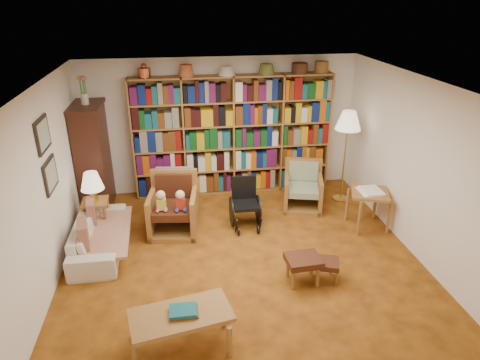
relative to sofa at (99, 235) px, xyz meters
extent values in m
plane|color=#A45B19|center=(2.05, -0.56, -0.24)|extent=(5.00, 5.00, 0.00)
plane|color=silver|center=(2.05, -0.56, 2.26)|extent=(5.00, 5.00, 0.00)
plane|color=white|center=(2.05, 1.94, 1.01)|extent=(5.00, 0.00, 5.00)
plane|color=white|center=(2.05, -3.06, 1.01)|extent=(5.00, 0.00, 5.00)
plane|color=white|center=(-0.45, -0.56, 1.01)|extent=(0.00, 5.00, 5.00)
plane|color=white|center=(4.55, -0.56, 1.01)|extent=(0.00, 5.00, 5.00)
cube|color=olive|center=(2.25, 1.78, 0.86)|extent=(3.60, 0.30, 2.20)
cube|color=#3C1810|center=(-0.21, 1.44, 0.66)|extent=(0.45, 0.90, 1.80)
cube|color=#3C1810|center=(-0.21, 1.44, 1.59)|extent=(0.50, 0.95, 0.06)
cylinder|color=beige|center=(-0.21, 1.44, 1.71)|extent=(0.12, 0.12, 0.18)
cube|color=black|center=(-0.43, -0.26, 1.66)|extent=(0.03, 0.52, 0.42)
cube|color=gray|center=(-0.42, -0.26, 1.66)|extent=(0.01, 0.44, 0.34)
cube|color=black|center=(-0.43, -0.26, 1.11)|extent=(0.03, 0.52, 0.42)
cube|color=gray|center=(-0.42, -0.26, 1.11)|extent=(0.01, 0.44, 0.34)
imported|color=beige|center=(0.00, 0.00, 0.00)|extent=(1.65, 0.65, 0.48)
cube|color=beige|center=(0.05, 0.00, 0.06)|extent=(0.85, 1.52, 0.04)
cube|color=maroon|center=(-0.13, 0.35, 0.21)|extent=(0.18, 0.39, 0.38)
cube|color=maroon|center=(-0.13, -0.35, 0.21)|extent=(0.20, 0.42, 0.40)
cube|color=olive|center=(-0.10, 0.53, 0.29)|extent=(0.41, 0.41, 0.04)
cylinder|color=olive|center=(-0.26, 0.38, 0.01)|extent=(0.05, 0.05, 0.51)
cylinder|color=olive|center=(0.06, 0.38, 0.01)|extent=(0.05, 0.05, 0.51)
cylinder|color=olive|center=(-0.26, 0.69, 0.01)|extent=(0.05, 0.05, 0.51)
cylinder|color=olive|center=(0.06, 0.69, 0.01)|extent=(0.05, 0.05, 0.51)
cylinder|color=gold|center=(-0.10, 0.53, 0.41)|extent=(0.12, 0.12, 0.20)
cone|color=#FBF0CE|center=(-0.10, 0.53, 0.65)|extent=(0.35, 0.35, 0.27)
cube|color=olive|center=(1.10, 0.37, -0.20)|extent=(0.84, 0.86, 0.08)
cube|color=olive|center=(0.76, 0.37, 0.09)|extent=(0.17, 0.78, 0.66)
cube|color=olive|center=(1.43, 0.37, 0.09)|extent=(0.17, 0.78, 0.66)
cube|color=olive|center=(1.10, 0.72, 0.22)|extent=(0.75, 0.18, 0.93)
cube|color=#492313|center=(1.10, 0.34, 0.17)|extent=(0.66, 0.72, 0.12)
cube|color=#492313|center=(1.10, 0.65, 0.44)|extent=(0.59, 0.18, 0.39)
cube|color=#B22F4A|center=(1.10, 0.76, 0.50)|extent=(0.58, 0.14, 0.41)
cube|color=olive|center=(3.36, 0.86, -0.20)|extent=(0.81, 0.83, 0.07)
cube|color=olive|center=(3.06, 0.86, 0.05)|extent=(0.24, 0.68, 0.58)
cube|color=olive|center=(3.65, 0.86, 0.05)|extent=(0.24, 0.68, 0.58)
cube|color=olive|center=(3.36, 1.16, 0.17)|extent=(0.65, 0.24, 0.82)
cube|color=#96A886|center=(3.36, 0.83, 0.12)|extent=(0.64, 0.69, 0.11)
cube|color=#96A886|center=(3.36, 1.10, 0.36)|extent=(0.52, 0.22, 0.35)
cube|color=black|center=(2.25, 0.34, 0.16)|extent=(0.40, 0.40, 0.05)
cube|color=black|center=(2.25, 0.53, 0.38)|extent=(0.40, 0.05, 0.40)
cylinder|color=black|center=(2.03, 0.43, 0.01)|extent=(0.03, 0.49, 0.49)
cylinder|color=black|center=(2.47, 0.43, 0.01)|extent=(0.03, 0.49, 0.49)
cylinder|color=black|center=(2.09, 0.09, -0.17)|extent=(0.03, 0.14, 0.14)
cylinder|color=black|center=(2.41, 0.09, -0.17)|extent=(0.03, 0.14, 0.14)
cylinder|color=gold|center=(4.15, 1.06, -0.23)|extent=(0.28, 0.28, 0.03)
cylinder|color=gold|center=(4.15, 1.06, 0.46)|extent=(0.03, 0.03, 1.41)
cone|color=#FBF0CE|center=(4.15, 1.06, 1.27)|extent=(0.44, 0.44, 0.32)
cube|color=olive|center=(4.20, 0.04, 0.37)|extent=(0.73, 0.73, 0.04)
cylinder|color=olive|center=(3.95, -0.21, 0.05)|extent=(0.05, 0.05, 0.59)
cylinder|color=olive|center=(4.45, -0.21, 0.05)|extent=(0.05, 0.05, 0.59)
cylinder|color=olive|center=(3.95, 0.29, 0.05)|extent=(0.05, 0.05, 0.59)
cylinder|color=olive|center=(4.45, 0.29, 0.05)|extent=(0.05, 0.05, 0.59)
cube|color=white|center=(4.20, 0.04, 0.40)|extent=(0.41, 0.46, 0.03)
cube|color=#492313|center=(2.75, -1.21, 0.09)|extent=(0.46, 0.40, 0.09)
cylinder|color=olive|center=(2.59, -1.34, -0.10)|extent=(0.04, 0.04, 0.29)
cylinder|color=olive|center=(2.92, -1.34, -0.10)|extent=(0.04, 0.04, 0.29)
cylinder|color=olive|center=(2.59, -1.07, -0.10)|extent=(0.04, 0.04, 0.29)
cylinder|color=olive|center=(2.92, -1.07, -0.10)|extent=(0.04, 0.04, 0.29)
cube|color=#492313|center=(3.05, -1.22, 0.03)|extent=(0.44, 0.40, 0.07)
cylinder|color=olive|center=(2.92, -1.32, -0.12)|extent=(0.04, 0.04, 0.23)
cylinder|color=olive|center=(3.18, -1.32, -0.12)|extent=(0.04, 0.04, 0.23)
cylinder|color=olive|center=(2.92, -1.11, -0.12)|extent=(0.04, 0.04, 0.23)
cylinder|color=olive|center=(3.18, -1.11, -0.12)|extent=(0.04, 0.04, 0.23)
cube|color=olive|center=(1.15, -2.09, 0.17)|extent=(1.14, 0.72, 0.05)
cylinder|color=olive|center=(0.66, -2.31, -0.05)|extent=(0.06, 0.06, 0.39)
cylinder|color=olive|center=(1.64, -2.31, -0.05)|extent=(0.06, 0.06, 0.39)
cylinder|color=olive|center=(0.66, -1.87, -0.05)|extent=(0.06, 0.06, 0.39)
cylinder|color=olive|center=(1.64, -1.87, -0.05)|extent=(0.06, 0.06, 0.39)
cube|color=brown|center=(1.15, -2.09, 0.23)|extent=(0.32, 0.27, 0.05)
camera|label=1|loc=(1.23, -5.68, 3.30)|focal=32.00mm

